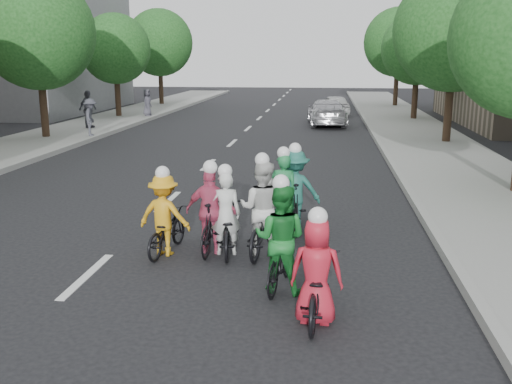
% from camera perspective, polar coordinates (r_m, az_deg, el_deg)
% --- Properties ---
extents(ground, '(120.00, 120.00, 0.00)m').
position_cam_1_polar(ground, '(9.89, -16.55, -8.04)').
color(ground, black).
rests_on(ground, ground).
extents(curb_left, '(0.18, 80.00, 0.18)m').
position_cam_1_polar(curb_left, '(21.17, -21.08, 3.15)').
color(curb_left, '#999993').
rests_on(curb_left, ground).
extents(sidewalk_right, '(4.00, 80.00, 0.15)m').
position_cam_1_polar(sidewalk_right, '(19.19, 19.33, 2.28)').
color(sidewalk_right, gray).
rests_on(sidewalk_right, ground).
extents(curb_right, '(0.18, 80.00, 0.18)m').
position_cam_1_polar(curb_right, '(18.86, 13.54, 2.52)').
color(curb_right, '#999993').
rests_on(curb_right, ground).
extents(bldg_sw, '(10.00, 14.00, 8.00)m').
position_cam_1_polar(bldg_sw, '(41.46, -22.31, 13.06)').
color(bldg_sw, slate).
rests_on(bldg_sw, ground).
extents(tree_l_3, '(4.80, 4.80, 6.93)m').
position_cam_1_polar(tree_l_3, '(26.34, -21.02, 14.69)').
color(tree_l_3, black).
rests_on(tree_l_3, ground).
extents(tree_l_4, '(4.00, 4.00, 5.97)m').
position_cam_1_polar(tree_l_4, '(34.57, -13.90, 13.72)').
color(tree_l_4, black).
rests_on(tree_l_4, ground).
extents(tree_l_5, '(4.80, 4.80, 6.93)m').
position_cam_1_polar(tree_l_5, '(43.14, -9.64, 14.50)').
color(tree_l_5, black).
rests_on(tree_l_5, ground).
extents(tree_r_1, '(4.80, 4.80, 6.93)m').
position_cam_1_polar(tree_r_1, '(24.55, 19.23, 14.98)').
color(tree_r_1, black).
rests_on(tree_r_1, ground).
extents(tree_r_2, '(4.00, 4.00, 5.97)m').
position_cam_1_polar(tree_r_2, '(33.39, 15.89, 13.64)').
color(tree_r_2, black).
rests_on(tree_r_2, ground).
extents(tree_r_3, '(4.80, 4.80, 6.93)m').
position_cam_1_polar(tree_r_3, '(42.32, 14.05, 14.33)').
color(tree_r_3, black).
rests_on(tree_r_3, ground).
extents(cyclist_0, '(0.81, 1.74, 1.67)m').
position_cam_1_polar(cyclist_0, '(10.41, -2.98, -3.25)').
color(cyclist_0, black).
rests_on(cyclist_0, ground).
extents(cyclist_1, '(0.92, 1.53, 1.83)m').
position_cam_1_polar(cyclist_1, '(8.73, 2.46, -5.46)').
color(cyclist_1, black).
rests_on(cyclist_1, ground).
extents(cyclist_2, '(1.04, 1.61, 1.64)m').
position_cam_1_polar(cyclist_2, '(10.46, -9.08, -2.98)').
color(cyclist_2, black).
rests_on(cyclist_2, ground).
extents(cyclist_3, '(0.94, 1.64, 1.73)m').
position_cam_1_polar(cyclist_3, '(10.46, -4.45, -2.67)').
color(cyclist_3, black).
rests_on(cyclist_3, ground).
extents(cyclist_4, '(0.75, 1.68, 1.62)m').
position_cam_1_polar(cyclist_4, '(7.82, 6.04, -8.91)').
color(cyclist_4, black).
rests_on(cyclist_4, ground).
extents(cyclist_5, '(0.64, 1.73, 1.76)m').
position_cam_1_polar(cyclist_5, '(11.76, 2.73, -0.92)').
color(cyclist_5, black).
rests_on(cyclist_5, ground).
extents(cyclist_6, '(0.92, 1.89, 1.88)m').
position_cam_1_polar(cyclist_6, '(10.34, 0.64, -2.63)').
color(cyclist_6, black).
rests_on(cyclist_6, ground).
extents(cyclist_7, '(1.15, 1.72, 1.81)m').
position_cam_1_polar(cyclist_7, '(11.91, 3.87, -0.32)').
color(cyclist_7, black).
rests_on(cyclist_7, ground).
extents(follow_car_lead, '(2.23, 4.83, 1.37)m').
position_cam_1_polar(follow_car_lead, '(30.47, 7.12, 7.92)').
color(follow_car_lead, '#B4B3B8').
rests_on(follow_car_lead, ground).
extents(follow_car_trail, '(2.00, 3.84, 1.25)m').
position_cam_1_polar(follow_car_trail, '(35.96, 7.89, 8.62)').
color(follow_car_trail, silver).
rests_on(follow_car_trail, ground).
extents(spectator_0, '(0.89, 1.18, 1.62)m').
position_cam_1_polar(spectator_0, '(26.02, -16.21, 7.20)').
color(spectator_0, '#484954').
rests_on(spectator_0, sidewalk_left).
extents(spectator_1, '(0.80, 1.14, 1.80)m').
position_cam_1_polar(spectator_1, '(28.99, -16.46, 7.94)').
color(spectator_1, '#4A4955').
rests_on(spectator_1, sidewalk_left).
extents(spectator_2, '(0.58, 0.81, 1.55)m').
position_cam_1_polar(spectator_2, '(34.31, -10.84, 8.79)').
color(spectator_2, '#4A4855').
rests_on(spectator_2, sidewalk_left).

